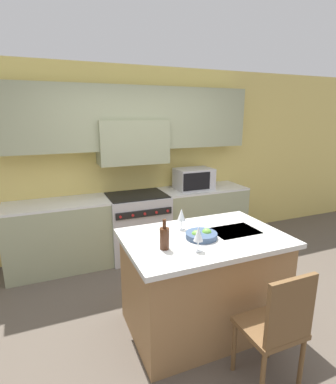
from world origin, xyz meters
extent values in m
plane|color=brown|center=(0.00, 0.00, 0.00)|extent=(10.00, 10.00, 0.00)
cube|color=#DBC166|center=(0.00, 2.00, 1.35)|extent=(10.00, 0.06, 2.70)
cube|color=gray|center=(0.00, 1.80, 1.98)|extent=(3.49, 0.34, 0.85)
cube|color=gray|center=(0.00, 1.77, 1.65)|extent=(0.97, 0.40, 0.60)
cube|color=gray|center=(-1.08, 1.66, 0.44)|extent=(1.32, 0.62, 0.89)
cube|color=silver|center=(-1.08, 1.66, 0.90)|extent=(1.32, 0.62, 0.03)
cube|color=gray|center=(1.08, 1.66, 0.44)|extent=(1.32, 0.62, 0.89)
cube|color=silver|center=(1.08, 1.66, 0.90)|extent=(1.32, 0.62, 0.03)
cube|color=#B7B7BC|center=(0.00, 1.64, 0.45)|extent=(0.84, 0.66, 0.91)
cube|color=black|center=(0.00, 1.64, 0.91)|extent=(0.81, 0.61, 0.01)
cube|color=black|center=(0.00, 1.30, 0.74)|extent=(0.78, 0.02, 0.09)
cylinder|color=#B21E1E|center=(-0.33, 1.29, 0.74)|extent=(0.04, 0.02, 0.04)
cylinder|color=#B21E1E|center=(-0.16, 1.29, 0.74)|extent=(0.04, 0.02, 0.04)
cylinder|color=#B21E1E|center=(0.00, 1.29, 0.74)|extent=(0.04, 0.02, 0.04)
cylinder|color=#B21E1E|center=(0.16, 1.29, 0.74)|extent=(0.04, 0.02, 0.04)
cylinder|color=#B21E1E|center=(0.33, 1.29, 0.74)|extent=(0.04, 0.02, 0.04)
cube|color=#B7B7BC|center=(0.92, 1.66, 1.07)|extent=(0.56, 0.39, 0.32)
cube|color=black|center=(0.87, 1.47, 1.07)|extent=(0.43, 0.01, 0.26)
cube|color=olive|center=(0.13, -0.09, 0.45)|extent=(1.38, 0.90, 0.90)
cube|color=silver|center=(0.13, -0.09, 0.92)|extent=(1.47, 0.98, 0.04)
cube|color=#2D2D30|center=(0.46, -0.09, 0.94)|extent=(0.44, 0.32, 0.01)
cylinder|color=#B2B2B7|center=(0.46, 0.10, 0.94)|extent=(0.02, 0.02, 0.00)
cube|color=brown|center=(0.28, -0.84, 0.47)|extent=(0.42, 0.40, 0.04)
cube|color=brown|center=(0.28, -1.02, 0.74)|extent=(0.40, 0.04, 0.49)
cylinder|color=brown|center=(0.10, -0.67, 0.23)|extent=(0.04, 0.04, 0.45)
cylinder|color=brown|center=(0.45, -0.67, 0.23)|extent=(0.04, 0.04, 0.45)
cylinder|color=brown|center=(0.10, -1.01, 0.23)|extent=(0.04, 0.04, 0.45)
cylinder|color=brown|center=(0.45, -1.01, 0.23)|extent=(0.04, 0.04, 0.45)
cylinder|color=#422314|center=(-0.31, -0.20, 1.03)|extent=(0.08, 0.08, 0.18)
cylinder|color=#422314|center=(-0.31, -0.20, 1.16)|extent=(0.03, 0.03, 0.08)
cylinder|color=white|center=(-0.08, -0.35, 0.95)|extent=(0.07, 0.07, 0.01)
cylinder|color=white|center=(-0.08, -0.35, 0.99)|extent=(0.01, 0.01, 0.08)
cone|color=white|center=(-0.08, -0.35, 1.09)|extent=(0.08, 0.08, 0.12)
cylinder|color=white|center=(0.00, 0.14, 0.95)|extent=(0.07, 0.07, 0.01)
cylinder|color=white|center=(0.00, 0.14, 0.99)|extent=(0.01, 0.01, 0.08)
cone|color=white|center=(0.00, 0.14, 1.09)|extent=(0.08, 0.08, 0.12)
cylinder|color=#384C6B|center=(0.08, -0.12, 0.97)|extent=(0.29, 0.29, 0.05)
sphere|color=#66A83D|center=(0.02, -0.12, 0.98)|extent=(0.08, 0.08, 0.08)
sphere|color=#66A83D|center=(0.13, -0.12, 0.98)|extent=(0.09, 0.09, 0.09)
camera|label=1|loc=(-1.16, -2.32, 2.02)|focal=28.00mm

